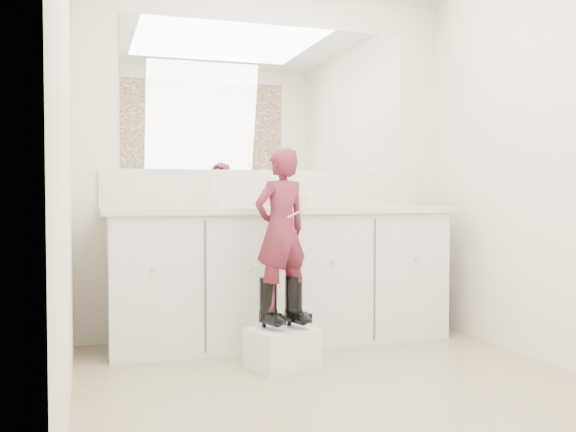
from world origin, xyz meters
name	(u,v)px	position (x,y,z in m)	size (l,w,h in m)	color
floor	(355,397)	(0.00, 0.00, 0.00)	(3.00, 3.00, 0.00)	#90835E
wall_back	(269,162)	(0.00, 1.50, 1.20)	(2.60, 2.60, 0.00)	beige
wall_left	(65,140)	(-1.30, 0.00, 1.20)	(3.00, 3.00, 0.00)	beige
vanity_cabinet	(280,277)	(0.00, 1.23, 0.42)	(2.20, 0.55, 0.85)	silver
countertop	(281,210)	(0.00, 1.21, 0.87)	(2.28, 0.58, 0.04)	beige
backsplash	(269,188)	(0.00, 1.49, 1.02)	(2.28, 0.03, 0.25)	beige
mirror	(269,98)	(0.00, 1.49, 1.64)	(2.00, 0.02, 1.00)	white
faucet	(274,199)	(0.00, 1.38, 0.94)	(0.08, 0.08, 0.10)	silver
cup	(301,200)	(0.16, 1.27, 0.93)	(0.09, 0.09, 0.08)	beige
soap_bottle	(211,193)	(-0.46, 1.24, 0.98)	(0.08, 0.08, 0.18)	beige
step_stool	(282,348)	(-0.18, 0.62, 0.11)	(0.35, 0.29, 0.22)	white
boot_left	(268,303)	(-0.25, 0.64, 0.37)	(0.11, 0.19, 0.29)	black
boot_right	(294,301)	(-0.10, 0.64, 0.37)	(0.11, 0.19, 0.29)	black
toddler	(281,229)	(-0.18, 0.64, 0.78)	(0.33, 0.22, 0.91)	#9E304D
toothbrush	(297,213)	(-0.11, 0.56, 0.87)	(0.01, 0.01, 0.14)	#DD569C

